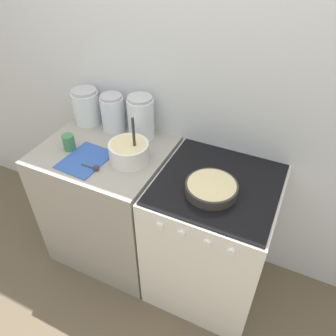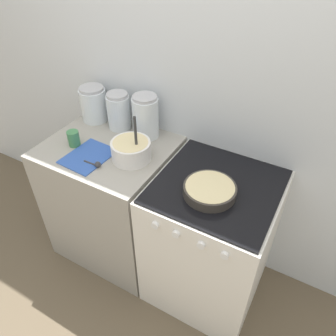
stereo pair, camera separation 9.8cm
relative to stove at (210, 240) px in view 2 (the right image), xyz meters
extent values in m
plane|color=brown|center=(-0.35, -0.33, -0.46)|extent=(12.00, 12.00, 0.00)
cube|color=silver|center=(-0.35, 0.36, 0.74)|extent=(4.54, 0.05, 2.40)
cube|color=#9E998E|center=(-0.73, 0.00, 0.00)|extent=(0.77, 0.67, 0.92)
cube|color=white|center=(0.00, 0.00, -0.01)|extent=(0.67, 0.67, 0.91)
cube|color=black|center=(0.00, 0.00, 0.45)|extent=(0.64, 0.64, 0.01)
cylinder|color=white|center=(-0.18, -0.34, 0.38)|extent=(0.04, 0.02, 0.04)
cylinder|color=white|center=(-0.07, -0.34, 0.38)|extent=(0.04, 0.02, 0.04)
cylinder|color=white|center=(0.07, -0.34, 0.38)|extent=(0.04, 0.02, 0.04)
cylinder|color=white|center=(0.18, -0.34, 0.38)|extent=(0.04, 0.02, 0.04)
cylinder|color=white|center=(-0.53, -0.03, 0.52)|extent=(0.23, 0.23, 0.11)
cylinder|color=beige|center=(-0.53, -0.03, 0.54)|extent=(0.20, 0.20, 0.06)
cylinder|color=#333333|center=(-0.49, -0.03, 0.62)|extent=(0.02, 0.02, 0.27)
cylinder|color=#38332D|center=(-0.01, -0.08, 0.49)|extent=(0.27, 0.27, 0.05)
cylinder|color=beige|center=(-0.01, -0.08, 0.49)|extent=(0.25, 0.25, 0.04)
cylinder|color=silver|center=(-1.00, 0.22, 0.57)|extent=(0.18, 0.18, 0.22)
cylinder|color=silver|center=(-1.00, 0.22, 0.52)|extent=(0.16, 0.16, 0.13)
cylinder|color=#B2B2B7|center=(-1.00, 0.22, 0.69)|extent=(0.16, 0.16, 0.02)
cylinder|color=silver|center=(-0.79, 0.22, 0.57)|extent=(0.15, 0.15, 0.22)
cylinder|color=tan|center=(-0.79, 0.22, 0.53)|extent=(0.13, 0.13, 0.13)
cylinder|color=#B2B2B7|center=(-0.79, 0.22, 0.69)|extent=(0.14, 0.14, 0.02)
cylinder|color=silver|center=(-0.59, 0.22, 0.59)|extent=(0.16, 0.16, 0.26)
cylinder|color=white|center=(-0.59, 0.22, 0.54)|extent=(0.15, 0.15, 0.15)
cylinder|color=#B2B2B7|center=(-0.59, 0.22, 0.73)|extent=(0.15, 0.15, 0.02)
cylinder|color=#3F7F4C|center=(-0.91, -0.09, 0.51)|extent=(0.07, 0.07, 0.10)
cube|color=#3359B2|center=(-0.76, -0.14, 0.46)|extent=(0.25, 0.30, 0.01)
cylinder|color=#333338|center=(-0.71, -0.19, 0.47)|extent=(0.09, 0.01, 0.01)
sphere|color=#333338|center=(-0.65, -0.19, 0.48)|extent=(0.04, 0.04, 0.04)
camera|label=1|loc=(0.31, -1.30, 1.62)|focal=35.00mm
camera|label=2|loc=(0.40, -1.25, 1.62)|focal=35.00mm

